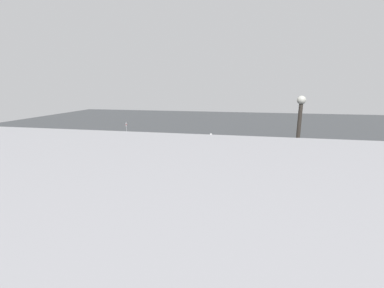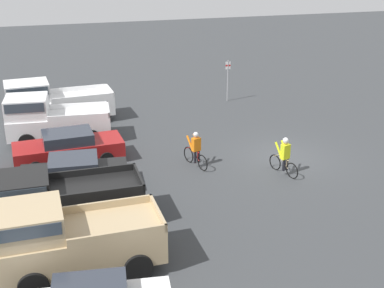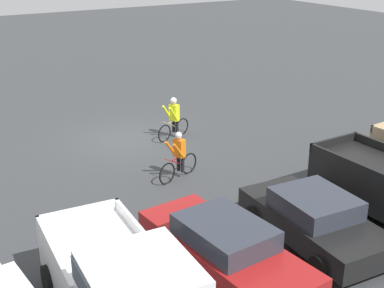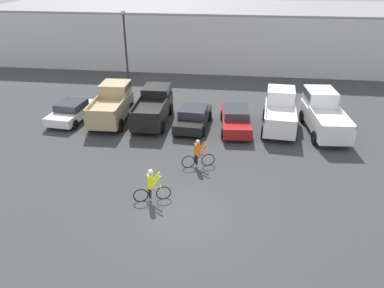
# 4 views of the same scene
# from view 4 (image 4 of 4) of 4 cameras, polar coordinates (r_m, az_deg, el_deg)

# --- Properties ---
(ground_plane) EXTENTS (80.00, 80.00, 0.00)m
(ground_plane) POSITION_cam_4_polar(r_m,az_deg,el_deg) (16.70, -1.18, -10.56)
(ground_plane) COLOR #383A3D
(warehouse_building) EXTENTS (49.55, 13.64, 5.56)m
(warehouse_building) POSITION_cam_4_polar(r_m,az_deg,el_deg) (42.67, 4.91, 16.51)
(warehouse_building) COLOR silver
(warehouse_building) RESTS_ON ground_plane
(sedan_0) EXTENTS (2.33, 4.38, 1.32)m
(sedan_0) POSITION_cam_4_polar(r_m,az_deg,el_deg) (27.06, -17.82, 4.83)
(sedan_0) COLOR white
(sedan_0) RESTS_ON ground_plane
(pickup_truck_0) EXTENTS (2.40, 4.89, 2.34)m
(pickup_truck_0) POSITION_cam_4_polar(r_m,az_deg,el_deg) (26.17, -12.07, 6.08)
(pickup_truck_0) COLOR tan
(pickup_truck_0) RESTS_ON ground_plane
(pickup_truck_1) EXTENTS (2.23, 5.22, 2.06)m
(pickup_truck_1) POSITION_cam_4_polar(r_m,az_deg,el_deg) (25.68, -5.88, 5.84)
(pickup_truck_1) COLOR black
(pickup_truck_1) RESTS_ON ground_plane
(sedan_1) EXTENTS (2.23, 4.33, 1.36)m
(sedan_1) POSITION_cam_4_polar(r_m,az_deg,el_deg) (24.67, 0.15, 4.11)
(sedan_1) COLOR black
(sedan_1) RESTS_ON ground_plane
(sedan_2) EXTENTS (2.20, 4.86, 1.43)m
(sedan_2) POSITION_cam_4_polar(r_m,az_deg,el_deg) (24.55, 6.69, 3.90)
(sedan_2) COLOR maroon
(sedan_2) RESTS_ON ground_plane
(pickup_truck_2) EXTENTS (2.41, 4.96, 2.31)m
(pickup_truck_2) POSITION_cam_4_polar(r_m,az_deg,el_deg) (25.21, 13.26, 5.09)
(pickup_truck_2) COLOR white
(pickup_truck_2) RESTS_ON ground_plane
(pickup_truck_3) EXTENTS (2.56, 5.63, 2.34)m
(pickup_truck_3) POSITION_cam_4_polar(r_m,az_deg,el_deg) (25.55, 19.36, 4.61)
(pickup_truck_3) COLOR white
(pickup_truck_3) RESTS_ON ground_plane
(cyclist_0) EXTENTS (1.73, 0.67, 1.62)m
(cyclist_0) POSITION_cam_4_polar(r_m,az_deg,el_deg) (19.80, 0.90, -1.47)
(cyclist_0) COLOR black
(cyclist_0) RESTS_ON ground_plane
(cyclist_1) EXTENTS (1.67, 0.66, 1.67)m
(cyclist_1) POSITION_cam_4_polar(r_m,az_deg,el_deg) (17.15, -6.23, -6.23)
(cyclist_1) COLOR black
(cyclist_1) RESTS_ON ground_plane
(lamppost) EXTENTS (0.36, 0.36, 6.40)m
(lamppost) POSITION_cam_4_polar(r_m,az_deg,el_deg) (32.35, -10.11, 14.85)
(lamppost) COLOR #2D2823
(lamppost) RESTS_ON ground_plane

